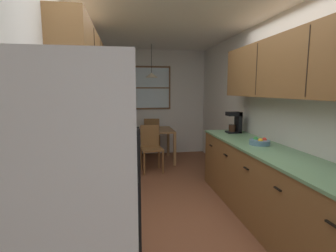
{
  "coord_description": "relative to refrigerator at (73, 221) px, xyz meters",
  "views": [
    {
      "loc": [
        -0.65,
        -2.67,
        1.59
      ],
      "look_at": [
        -0.02,
        1.16,
        1.04
      ],
      "focal_mm": 27.33,
      "sensor_mm": 36.0,
      "label": 1
    }
  ],
  "objects": [
    {
      "name": "trash_bin",
      "position": [
        0.26,
        3.36,
        -0.59
      ],
      "size": [
        0.32,
        0.32,
        0.58
      ],
      "primitive_type": "cylinder",
      "color": "silver",
      "rests_on": "ground"
    },
    {
      "name": "dining_chair_near",
      "position": [
        0.77,
        3.51,
        -0.38
      ],
      "size": [
        0.44,
        0.44,
        0.9
      ],
      "color": "brown",
      "rests_on": "ground"
    },
    {
      "name": "wall_back",
      "position": [
        0.96,
        4.93,
        0.4
      ],
      "size": [
        4.4,
        0.1,
        2.55
      ],
      "primitive_type": "cube",
      "color": "silver",
      "rests_on": "ground"
    },
    {
      "name": "pendant_light",
      "position": [
        0.87,
        4.16,
        1.03
      ],
      "size": [
        0.27,
        0.27,
        0.7
      ],
      "color": "black"
    },
    {
      "name": "dish_towel",
      "position": [
        0.32,
        0.82,
        -0.38
      ],
      "size": [
        0.02,
        0.16,
        0.24
      ],
      "primitive_type": "cube",
      "color": "silver"
    },
    {
      "name": "storage_canister",
      "position": [
        -0.04,
        1.3,
        0.12
      ],
      "size": [
        0.12,
        0.12,
        0.19
      ],
      "color": "#D84C19",
      "rests_on": "counter_left"
    },
    {
      "name": "ground_plane",
      "position": [
        0.96,
        2.28,
        -0.88
      ],
      "size": [
        12.0,
        12.0,
        0.0
      ],
      "primitive_type": "plane",
      "color": "brown"
    },
    {
      "name": "counter_right",
      "position": [
        1.96,
        1.25,
        -0.43
      ],
      "size": [
        0.64,
        3.11,
        0.9
      ],
      "color": "brown",
      "rests_on": "ground"
    },
    {
      "name": "dining_chair_far",
      "position": [
        0.93,
        4.81,
        -0.38
      ],
      "size": [
        0.45,
        0.45,
        0.9
      ],
      "color": "brown",
      "rests_on": "ground"
    },
    {
      "name": "upper_cabinets_right",
      "position": [
        2.1,
        1.2,
        0.97
      ],
      "size": [
        0.33,
        2.79,
        0.69
      ],
      "color": "brown"
    },
    {
      "name": "stove_range",
      "position": [
        -0.04,
        0.68,
        -0.41
      ],
      "size": [
        0.66,
        0.58,
        1.1
      ],
      "color": "silver",
      "rests_on": "ground"
    },
    {
      "name": "microwave_over_range",
      "position": [
        -0.15,
        0.68,
        0.8
      ],
      "size": [
        0.39,
        0.6,
        0.31
      ],
      "color": "silver"
    },
    {
      "name": "back_window",
      "position": [
        0.96,
        4.86,
        0.76
      ],
      "size": [
        0.88,
        0.05,
        1.04
      ],
      "color": "brown"
    },
    {
      "name": "fruit_bowl",
      "position": [
        1.97,
        1.56,
        0.06
      ],
      "size": [
        0.26,
        0.26,
        0.09
      ],
      "color": "#597F9E",
      "rests_on": "counter_right"
    },
    {
      "name": "ceiling_slab",
      "position": [
        0.96,
        2.28,
        1.71
      ],
      "size": [
        4.4,
        9.0,
        0.08
      ],
      "primitive_type": "cube",
      "color": "white"
    },
    {
      "name": "wall_left",
      "position": [
        -0.39,
        2.28,
        0.4
      ],
      "size": [
        0.1,
        9.0,
        2.55
      ],
      "primitive_type": "cube",
      "color": "silver",
      "rests_on": "ground"
    },
    {
      "name": "wall_right",
      "position": [
        2.31,
        2.28,
        0.4
      ],
      "size": [
        0.1,
        9.0,
        2.55
      ],
      "primitive_type": "cube",
      "color": "silver",
      "rests_on": "ground"
    },
    {
      "name": "refrigerator",
      "position": [
        0.0,
        0.0,
        0.0
      ],
      "size": [
        0.72,
        0.73,
        1.75
      ],
      "color": "white",
      "rests_on": "ground"
    },
    {
      "name": "coffee_maker",
      "position": [
        2.05,
        2.47,
        0.2
      ],
      "size": [
        0.22,
        0.18,
        0.34
      ],
      "color": "black",
      "rests_on": "counter_right"
    },
    {
      "name": "upper_cabinets_left",
      "position": [
        -0.18,
        1.97,
        1.04
      ],
      "size": [
        0.33,
        2.19,
        0.74
      ],
      "color": "brown"
    },
    {
      "name": "table_serving_bowl",
      "position": [
        0.75,
        4.11,
        -0.12
      ],
      "size": [
        0.22,
        0.22,
        0.06
      ],
      "primitive_type": "cylinder",
      "color": "#E0D14C",
      "rests_on": "dining_table"
    },
    {
      "name": "dining_table",
      "position": [
        0.87,
        4.16,
        -0.26
      ],
      "size": [
        0.92,
        0.88,
        0.72
      ],
      "color": "olive",
      "rests_on": "ground"
    },
    {
      "name": "counter_left",
      "position": [
        -0.04,
        2.02,
        -0.43
      ],
      "size": [
        0.64,
        2.11,
        0.9
      ],
      "color": "brown",
      "rests_on": "ground"
    }
  ]
}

